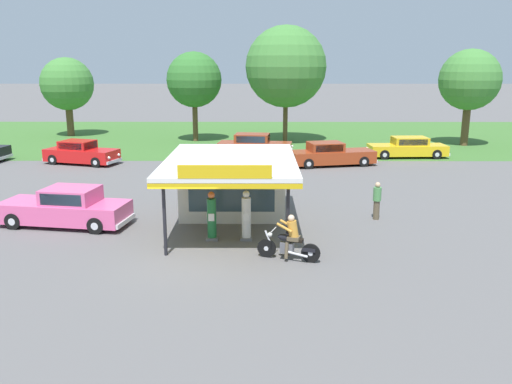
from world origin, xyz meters
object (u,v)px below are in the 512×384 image
object	(u,v)px
parked_car_back_row_centre_right	(331,155)
gas_pump_offside	(246,217)
featured_classic_sedan	(66,208)
gas_pump_nearside	(212,218)
parked_car_back_row_centre_left	(81,153)
bystander_strolling_foreground	(377,200)
parked_car_back_row_far_left	(254,145)
motorcycle_with_rider	(290,241)
parked_car_second_row_spare	(408,148)

from	to	relation	value
parked_car_back_row_centre_right	gas_pump_offside	bearing A→B (deg)	-109.14
featured_classic_sedan	parked_car_back_row_centre_right	xyz separation A→B (m)	(12.46, 12.91, -0.02)
gas_pump_nearside	parked_car_back_row_centre_left	distance (m)	18.09
gas_pump_offside	bystander_strolling_foreground	distance (m)	6.05
gas_pump_offside	parked_car_back_row_far_left	xyz separation A→B (m)	(0.15, 18.65, -0.16)
bystander_strolling_foreground	featured_classic_sedan	bearing A→B (deg)	-176.01
gas_pump_offside	parked_car_back_row_centre_right	size ratio (longest dim) A/B	0.32
featured_classic_sedan	parked_car_back_row_centre_right	distance (m)	17.94
parked_car_back_row_far_left	bystander_strolling_foreground	size ratio (longest dim) A/B	3.46
parked_car_back_row_centre_left	bystander_strolling_foreground	world-z (taller)	bystander_strolling_foreground
featured_classic_sedan	parked_car_back_row_centre_left	size ratio (longest dim) A/B	1.07
bystander_strolling_foreground	parked_car_back_row_centre_left	bearing A→B (deg)	142.99
gas_pump_nearside	parked_car_back_row_centre_right	size ratio (longest dim) A/B	0.32
gas_pump_nearside	parked_car_back_row_centre_left	size ratio (longest dim) A/B	0.36
parked_car_back_row_centre_left	motorcycle_with_rider	bearing A→B (deg)	-53.76
featured_classic_sedan	bystander_strolling_foreground	distance (m)	12.83
gas_pump_nearside	featured_classic_sedan	xyz separation A→B (m)	(-6.08, 1.77, -0.13)
parked_car_second_row_spare	bystander_strolling_foreground	distance (m)	15.98
gas_pump_nearside	parked_car_back_row_far_left	bearing A→B (deg)	85.61
gas_pump_offside	parked_car_back_row_far_left	size ratio (longest dim) A/B	0.34
featured_classic_sedan	parked_car_second_row_spare	distance (m)	24.20
featured_classic_sedan	motorcycle_with_rider	bearing A→B (deg)	-23.50
parked_car_back_row_centre_right	motorcycle_with_rider	bearing A→B (deg)	-102.11
parked_car_back_row_centre_left	parked_car_second_row_spare	distance (m)	22.14
featured_classic_sedan	parked_car_back_row_centre_left	xyz separation A→B (m)	(-3.78, 13.39, -0.01)
featured_classic_sedan	parked_car_back_row_centre_right	size ratio (longest dim) A/B	0.95
gas_pump_nearside	parked_car_back_row_centre_left	world-z (taller)	gas_pump_nearside
bystander_strolling_foreground	gas_pump_offside	bearing A→B (deg)	-153.89
featured_classic_sedan	parked_car_back_row_far_left	world-z (taller)	featured_classic_sedan
gas_pump_nearside	parked_car_back_row_centre_right	bearing A→B (deg)	66.52
motorcycle_with_rider	gas_pump_nearside	bearing A→B (deg)	143.15
gas_pump_offside	parked_car_back_row_centre_right	world-z (taller)	gas_pump_offside
parked_car_back_row_centre_left	parked_car_back_row_far_left	world-z (taller)	parked_car_back_row_centre_left
gas_pump_nearside	gas_pump_offside	xyz separation A→B (m)	(1.28, 0.00, 0.02)
parked_car_back_row_centre_left	parked_car_back_row_far_left	distance (m)	11.82
gas_pump_offside	bystander_strolling_foreground	world-z (taller)	gas_pump_offside
bystander_strolling_foreground	parked_car_second_row_spare	bearing A→B (deg)	70.18
parked_car_back_row_centre_left	parked_car_back_row_centre_right	world-z (taller)	parked_car_back_row_centre_left
parked_car_second_row_spare	featured_classic_sedan	bearing A→B (deg)	-138.84
gas_pump_nearside	parked_car_back_row_centre_right	distance (m)	16.00
parked_car_back_row_centre_right	featured_classic_sedan	bearing A→B (deg)	-133.99
gas_pump_nearside	bystander_strolling_foreground	bearing A→B (deg)	21.63
parked_car_back_row_far_left	bystander_strolling_foreground	bearing A→B (deg)	-71.70
gas_pump_offside	motorcycle_with_rider	distance (m)	2.57
parked_car_back_row_centre_right	parked_car_back_row_centre_left	bearing A→B (deg)	178.28
gas_pump_nearside	bystander_strolling_foreground	distance (m)	7.23
gas_pump_offside	parked_car_back_row_centre_left	world-z (taller)	gas_pump_offside
featured_classic_sedan	bystander_strolling_foreground	bearing A→B (deg)	3.99
bystander_strolling_foreground	parked_car_back_row_far_left	bearing A→B (deg)	108.30
parked_car_back_row_centre_right	bystander_strolling_foreground	world-z (taller)	bystander_strolling_foreground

